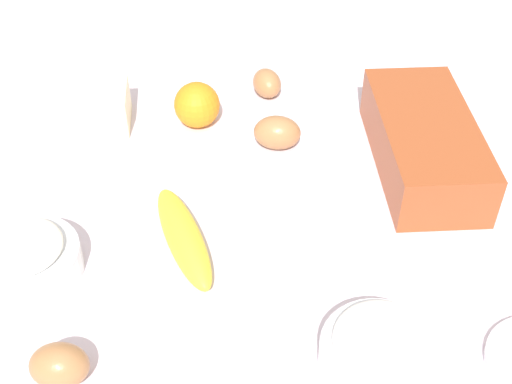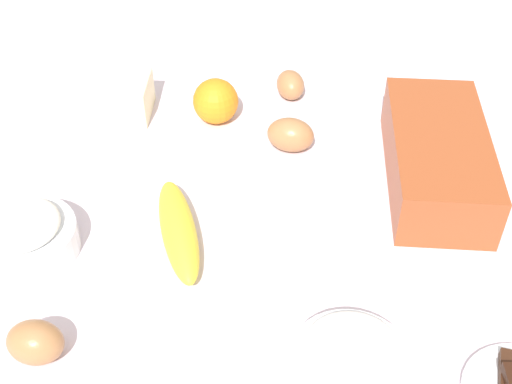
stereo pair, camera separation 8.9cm
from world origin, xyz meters
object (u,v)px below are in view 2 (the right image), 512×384
at_px(orange_fruit, 216,101).
at_px(egg_beside_bowl, 291,135).
at_px(loaf_pan, 437,156).
at_px(sugar_bowl, 351,365).
at_px(banana, 178,230).
at_px(flour_bowl, 23,235).
at_px(butter_block, 130,97).
at_px(egg_near_butter, 35,342).
at_px(egg_loose, 290,85).

distance_m(orange_fruit, egg_beside_bowl, 0.14).
distance_m(loaf_pan, sugar_bowl, 0.37).
bearing_deg(sugar_bowl, egg_beside_bowl, -170.23).
height_order(sugar_bowl, banana, sugar_bowl).
bearing_deg(banana, loaf_pan, 112.79).
relative_size(flour_bowl, orange_fruit, 1.85).
xyz_separation_m(flour_bowl, banana, (-0.03, 0.19, -0.01)).
bearing_deg(sugar_bowl, butter_block, -145.94).
xyz_separation_m(butter_block, egg_beside_bowl, (0.08, 0.26, -0.00)).
distance_m(banana, egg_near_butter, 0.23).
height_order(egg_near_butter, egg_loose, egg_near_butter).
height_order(loaf_pan, egg_beside_bowl, loaf_pan).
bearing_deg(flour_bowl, orange_fruit, 144.99).
bearing_deg(butter_block, banana, 22.62).
height_order(banana, orange_fruit, orange_fruit).
distance_m(orange_fruit, butter_block, 0.14).
height_order(loaf_pan, egg_loose, loaf_pan).
bearing_deg(loaf_pan, banana, -66.17).
xyz_separation_m(butter_block, egg_loose, (-0.06, 0.25, -0.01)).
distance_m(flour_bowl, butter_block, 0.32).
xyz_separation_m(flour_bowl, orange_fruit, (-0.30, 0.21, 0.01)).
distance_m(banana, butter_block, 0.31).
relative_size(butter_block, egg_beside_bowl, 1.27).
xyz_separation_m(loaf_pan, flour_bowl, (0.17, -0.54, -0.01)).
height_order(flour_bowl, egg_near_butter, flour_bowl).
bearing_deg(orange_fruit, banana, -4.33).
xyz_separation_m(sugar_bowl, egg_near_butter, (-0.01, -0.34, -0.01)).
distance_m(flour_bowl, egg_near_butter, 0.17).
xyz_separation_m(egg_beside_bowl, egg_loose, (-0.14, -0.00, -0.00)).
distance_m(orange_fruit, egg_loose, 0.14).
height_order(sugar_bowl, butter_block, sugar_bowl).
xyz_separation_m(banana, egg_loose, (-0.35, 0.14, 0.00)).
xyz_separation_m(flour_bowl, butter_block, (-0.31, 0.07, 0.00)).
relative_size(banana, butter_block, 2.11).
bearing_deg(butter_block, egg_beside_bowl, 72.88).
bearing_deg(egg_beside_bowl, orange_fruit, -119.66).
bearing_deg(banana, sugar_bowl, 46.23).
xyz_separation_m(flour_bowl, egg_near_butter, (0.16, 0.06, -0.00)).
bearing_deg(flour_bowl, banana, 98.73).
bearing_deg(butter_block, egg_loose, 103.95).
relative_size(loaf_pan, sugar_bowl, 2.15).
xyz_separation_m(loaf_pan, butter_block, (-0.14, -0.46, -0.01)).
height_order(orange_fruit, egg_loose, orange_fruit).
height_order(banana, egg_near_butter, egg_near_butter).
height_order(loaf_pan, egg_near_butter, loaf_pan).
distance_m(sugar_bowl, egg_beside_bowl, 0.41).
bearing_deg(loaf_pan, egg_loose, -133.11).
height_order(loaf_pan, flour_bowl, loaf_pan).
xyz_separation_m(banana, egg_near_butter, (0.19, -0.13, 0.00)).
relative_size(sugar_bowl, egg_near_butter, 2.07).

